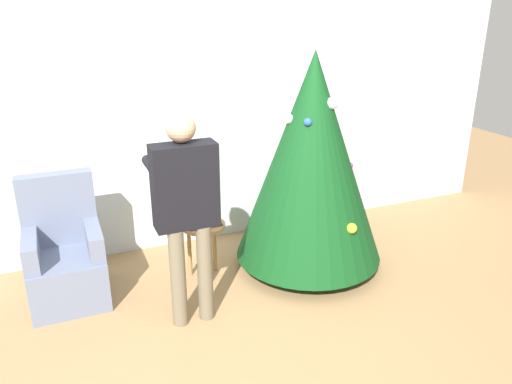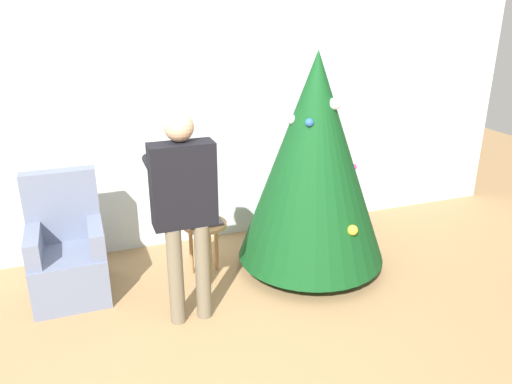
# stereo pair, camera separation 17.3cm
# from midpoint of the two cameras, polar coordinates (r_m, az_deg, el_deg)

# --- Properties ---
(ground_plane) EXTENTS (14.00, 14.00, 0.00)m
(ground_plane) POSITION_cam_midpoint_polar(r_m,az_deg,el_deg) (3.62, -2.44, -20.55)
(ground_plane) COLOR #99754C
(wall_back) EXTENTS (8.00, 0.06, 2.70)m
(wall_back) POSITION_cam_midpoint_polar(r_m,az_deg,el_deg) (4.99, -11.78, 8.32)
(wall_back) COLOR silver
(wall_back) RESTS_ON ground_plane
(christmas_tree) EXTENTS (1.37, 1.37, 2.03)m
(christmas_tree) POSITION_cam_midpoint_polar(r_m,az_deg,el_deg) (4.53, 5.26, 3.81)
(christmas_tree) COLOR brown
(christmas_tree) RESTS_ON ground_plane
(armchair) EXTENTS (0.61, 0.65, 1.06)m
(armchair) POSITION_cam_midpoint_polar(r_m,az_deg,el_deg) (4.58, -21.98, -7.09)
(armchair) COLOR slate
(armchair) RESTS_ON ground_plane
(person_standing) EXTENTS (0.49, 0.57, 1.67)m
(person_standing) POSITION_cam_midpoint_polar(r_m,az_deg,el_deg) (3.76, -9.32, -1.03)
(person_standing) COLOR #6B604C
(person_standing) RESTS_ON ground_plane
(side_stool) EXTENTS (0.40, 0.40, 0.53)m
(side_stool) POSITION_cam_midpoint_polar(r_m,az_deg,el_deg) (4.56, -7.10, -4.72)
(side_stool) COLOR #A37547
(side_stool) RESTS_ON ground_plane
(laptop) EXTENTS (0.31, 0.21, 0.02)m
(laptop) POSITION_cam_midpoint_polar(r_m,az_deg,el_deg) (4.52, -7.15, -3.55)
(laptop) COLOR #38383D
(laptop) RESTS_ON side_stool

